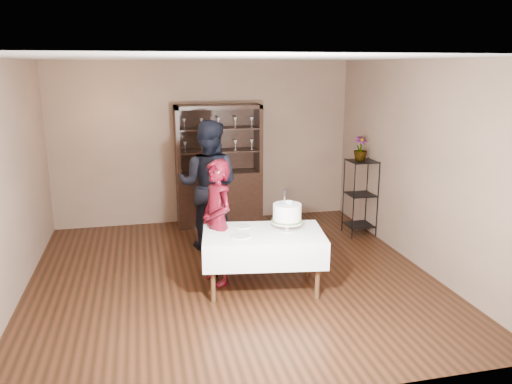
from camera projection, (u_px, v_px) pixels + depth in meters
floor at (232, 277)px, 6.36m from camera, size 5.00×5.00×0.00m
ceiling at (229, 58)px, 5.70m from camera, size 5.00×5.00×0.00m
back_wall at (204, 143)px, 8.39m from camera, size 5.00×0.02×2.70m
wall_left at (7, 184)px, 5.48m from camera, size 0.02×5.00×2.70m
wall_right at (417, 164)px, 6.58m from camera, size 0.02×5.00×2.70m
china_hutch at (219, 185)px, 8.37m from camera, size 1.40×0.48×2.00m
plant_etagere at (360, 194)px, 7.83m from camera, size 0.42×0.42×1.20m
cake_table at (263, 246)px, 5.92m from camera, size 1.53×1.08×0.71m
woman at (217, 222)px, 6.03m from camera, size 0.54×0.65×1.54m
man at (209, 185)px, 7.19m from camera, size 1.12×1.01×1.88m
cake at (287, 214)px, 5.89m from camera, size 0.41×0.41×0.52m
plate_near at (241, 236)px, 5.72m from camera, size 0.24×0.24×0.01m
plate_far at (243, 227)px, 6.06m from camera, size 0.23×0.23×0.01m
potted_plant at (360, 149)px, 7.67m from camera, size 0.24×0.24×0.38m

